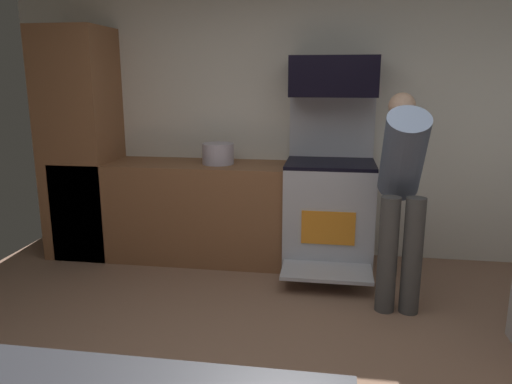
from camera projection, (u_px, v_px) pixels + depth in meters
name	position (u px, v px, depth m)	size (l,w,h in m)	color
wall_back	(288.00, 117.00, 4.56)	(5.20, 0.12, 2.60)	silver
lower_cabinet_run	(187.00, 211.00, 4.54)	(2.40, 0.60, 0.90)	brown
cabinet_column	(82.00, 144.00, 4.55)	(0.60, 0.60, 2.10)	brown
oven_range	(329.00, 211.00, 4.32)	(0.76, 1.03, 1.50)	silver
microwave	(333.00, 76.00, 4.14)	(0.74, 0.38, 0.34)	black
person_cook	(402.00, 184.00, 3.48)	(0.31, 0.63, 1.55)	#454545
stock_pot	(218.00, 154.00, 4.37)	(0.28, 0.28, 0.19)	#BBB3C6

